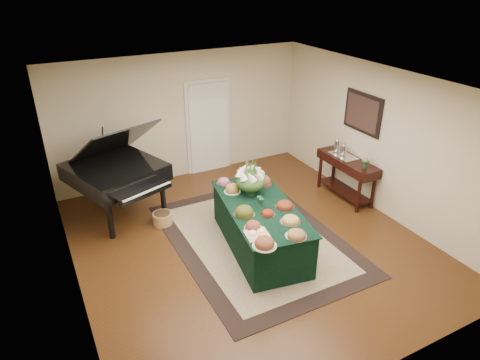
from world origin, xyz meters
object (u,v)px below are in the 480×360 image
buffet_table (260,227)px  mahogany_sideboard (347,167)px  floral_centerpiece (251,178)px  grand_piano (116,171)px

buffet_table → mahogany_sideboard: bearing=16.6°
floral_centerpiece → grand_piano: bearing=137.5°
buffet_table → floral_centerpiece: floral_centerpiece is taller
buffet_table → floral_centerpiece: size_ratio=4.62×
buffet_table → mahogany_sideboard: size_ratio=1.68×
floral_centerpiece → grand_piano: (-1.86, 1.71, -0.19)m
floral_centerpiece → grand_piano: grand_piano is taller
floral_centerpiece → mahogany_sideboard: floral_centerpiece is taller
floral_centerpiece → buffet_table: bearing=-98.1°
mahogany_sideboard → grand_piano: bearing=161.0°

